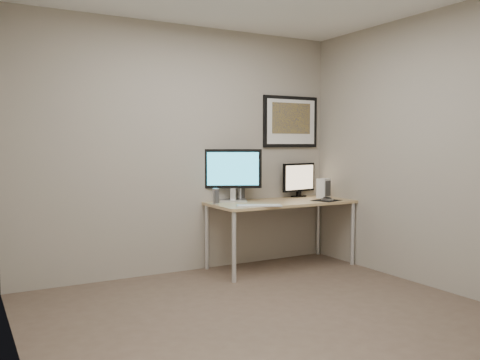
# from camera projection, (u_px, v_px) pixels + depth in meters

# --- Properties ---
(floor) EXTENTS (3.60, 3.60, 0.00)m
(floor) POSITION_uv_depth(u_px,v_px,m) (271.00, 318.00, 3.97)
(floor) COLOR #4F3E31
(floor) RESTS_ON ground
(room) EXTENTS (3.60, 3.60, 3.60)m
(room) POSITION_uv_depth(u_px,v_px,m) (242.00, 110.00, 4.25)
(room) COLOR white
(room) RESTS_ON ground
(desk) EXTENTS (1.60, 0.70, 0.73)m
(desk) POSITION_uv_depth(u_px,v_px,m) (281.00, 207.00, 5.59)
(desk) COLOR #A1824E
(desk) RESTS_ON floor
(framed_art) EXTENTS (0.75, 0.04, 0.60)m
(framed_art) POSITION_uv_depth(u_px,v_px,m) (291.00, 122.00, 5.98)
(framed_art) COLOR black
(framed_art) RESTS_ON room
(monitor_large) EXTENTS (0.59, 0.31, 0.57)m
(monitor_large) POSITION_uv_depth(u_px,v_px,m) (233.00, 173.00, 5.54)
(monitor_large) COLOR #B3B3B8
(monitor_large) RESTS_ON desk
(monitor_tv) EXTENTS (0.51, 0.16, 0.40)m
(monitor_tv) POSITION_uv_depth(u_px,v_px,m) (299.00, 179.00, 6.02)
(monitor_tv) COLOR black
(monitor_tv) RESTS_ON desk
(speaker_left) EXTENTS (0.07, 0.07, 0.17)m
(speaker_left) POSITION_uv_depth(u_px,v_px,m) (216.00, 196.00, 5.29)
(speaker_left) COLOR #B3B3B8
(speaker_left) RESTS_ON desk
(speaker_right) EXTENTS (0.08, 0.08, 0.17)m
(speaker_right) POSITION_uv_depth(u_px,v_px,m) (241.00, 193.00, 5.68)
(speaker_right) COLOR #B3B3B8
(speaker_right) RESTS_ON desk
(keyboard) EXTENTS (0.47, 0.29, 0.02)m
(keyboard) POSITION_uv_depth(u_px,v_px,m) (259.00, 206.00, 5.12)
(keyboard) COLOR silver
(keyboard) RESTS_ON desk
(mousepad) EXTENTS (0.34, 0.32, 0.00)m
(mousepad) POSITION_uv_depth(u_px,v_px,m) (326.00, 200.00, 5.65)
(mousepad) COLOR black
(mousepad) RESTS_ON desk
(mouse) EXTENTS (0.09, 0.13, 0.04)m
(mouse) POSITION_uv_depth(u_px,v_px,m) (327.00, 199.00, 5.63)
(mouse) COLOR black
(mouse) RESTS_ON mousepad
(fan_unit) EXTENTS (0.18, 0.16, 0.23)m
(fan_unit) POSITION_uv_depth(u_px,v_px,m) (324.00, 188.00, 5.91)
(fan_unit) COLOR silver
(fan_unit) RESTS_ON desk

